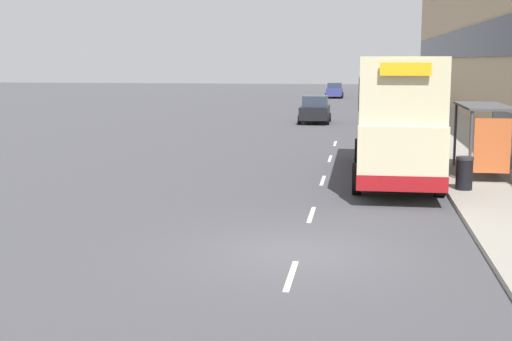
# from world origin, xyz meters

# --- Properties ---
(ground_plane) EXTENTS (220.00, 220.00, 0.00)m
(ground_plane) POSITION_xyz_m (0.00, 0.00, 0.00)
(ground_plane) COLOR #424247
(pavement) EXTENTS (5.00, 93.00, 0.14)m
(pavement) POSITION_xyz_m (6.50, 38.50, 0.07)
(pavement) COLOR gray
(pavement) RESTS_ON ground_plane
(terrace_facade) EXTENTS (3.10, 93.00, 12.23)m
(terrace_facade) POSITION_xyz_m (10.49, 38.50, 6.11)
(terrace_facade) COLOR tan
(terrace_facade) RESTS_ON ground_plane
(lane_mark_0) EXTENTS (0.12, 2.00, 0.01)m
(lane_mark_0) POSITION_xyz_m (0.00, -1.66, 0.01)
(lane_mark_0) COLOR silver
(lane_mark_0) RESTS_ON ground_plane
(lane_mark_1) EXTENTS (0.12, 2.00, 0.01)m
(lane_mark_1) POSITION_xyz_m (0.00, 3.98, 0.01)
(lane_mark_1) COLOR silver
(lane_mark_1) RESTS_ON ground_plane
(lane_mark_2) EXTENTS (0.12, 2.00, 0.01)m
(lane_mark_2) POSITION_xyz_m (0.00, 9.62, 0.01)
(lane_mark_2) COLOR silver
(lane_mark_2) RESTS_ON ground_plane
(lane_mark_3) EXTENTS (0.12, 2.00, 0.01)m
(lane_mark_3) POSITION_xyz_m (0.00, 15.27, 0.01)
(lane_mark_3) COLOR silver
(lane_mark_3) RESTS_ON ground_plane
(lane_mark_4) EXTENTS (0.12, 2.00, 0.01)m
(lane_mark_4) POSITION_xyz_m (0.00, 20.91, 0.01)
(lane_mark_4) COLOR silver
(lane_mark_4) RESTS_ON ground_plane
(bus_shelter) EXTENTS (1.60, 4.20, 2.48)m
(bus_shelter) POSITION_xyz_m (5.77, 10.78, 1.88)
(bus_shelter) COLOR #4C4C51
(bus_shelter) RESTS_ON ground_plane
(double_decker_bus_near) EXTENTS (2.85, 10.99, 4.30)m
(double_decker_bus_near) POSITION_xyz_m (2.47, 10.60, 2.29)
(double_decker_bus_near) COLOR beige
(double_decker_bus_near) RESTS_ON ground_plane
(car_0) EXTENTS (2.05, 3.94, 1.82)m
(car_0) POSITION_xyz_m (-1.81, 32.64, 0.89)
(car_0) COLOR black
(car_0) RESTS_ON ground_plane
(car_1) EXTENTS (1.92, 4.48, 1.65)m
(car_1) POSITION_xyz_m (-1.76, 64.99, 0.83)
(car_1) COLOR navy
(car_1) RESTS_ON ground_plane
(pedestrian_1) EXTENTS (0.36, 0.36, 1.81)m
(pedestrian_1) POSITION_xyz_m (6.84, 15.43, 1.07)
(pedestrian_1) COLOR #23232D
(pedestrian_1) RESTS_ON ground_plane
(pedestrian_3) EXTENTS (0.33, 0.33, 1.68)m
(pedestrian_3) POSITION_xyz_m (4.45, 15.72, 1.00)
(pedestrian_3) COLOR #23232D
(pedestrian_3) RESTS_ON ground_plane
(pedestrian_4) EXTENTS (0.35, 0.35, 1.76)m
(pedestrian_4) POSITION_xyz_m (6.72, 13.27, 1.04)
(pedestrian_4) COLOR #23232D
(pedestrian_4) RESTS_ON ground_plane
(litter_bin) EXTENTS (0.55, 0.55, 1.05)m
(litter_bin) POSITION_xyz_m (4.55, 7.78, 0.67)
(litter_bin) COLOR black
(litter_bin) RESTS_ON ground_plane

